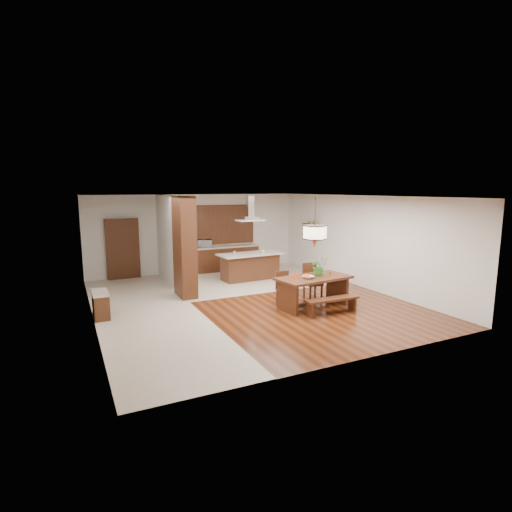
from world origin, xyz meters
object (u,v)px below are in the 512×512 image
dining_table (314,285)px  dining_chair_left (285,288)px  pendant_lantern (315,223)px  kitchen_island (250,266)px  dining_bench (332,306)px  island_cup (263,251)px  range_hood (250,208)px  microwave (205,243)px  dining_chair_right (313,281)px  fruit_bowl (308,277)px  foliage_plant (319,266)px  hallway_console (101,305)px

dining_table → dining_chair_left: bearing=136.0°
pendant_lantern → kitchen_island: pendant_lantern is taller
dining_bench → island_cup: size_ratio=11.07×
dining_bench → range_hood: (-0.21, 4.41, 2.26)m
microwave → pendant_lantern: bearing=-58.5°
dining_table → dining_chair_right: bearing=57.4°
fruit_bowl → range_hood: range_hood is taller
dining_bench → foliage_plant: size_ratio=2.95×
fruit_bowl → island_cup: 3.72m
kitchen_island → fruit_bowl: bearing=-94.8°
dining_bench → microwave: size_ratio=2.80×
fruit_bowl → hallway_console: bearing=161.6°
dining_table → dining_bench: dining_table is taller
dining_table → fruit_bowl: size_ratio=7.25×
dining_table → dining_chair_right: dining_chair_right is taller
dining_bench → fruit_bowl: fruit_bowl is taller
dining_chair_left → microwave: size_ratio=1.72×
island_cup → microwave: size_ratio=0.25×
dining_chair_right → fruit_bowl: dining_chair_right is taller
microwave → kitchen_island: bearing=-41.3°
pendant_lantern → island_cup: 3.81m
foliage_plant → dining_bench: bearing=-99.9°
kitchen_island → range_hood: range_hood is taller
dining_chair_right → fruit_bowl: (-0.66, -0.76, 0.34)m
kitchen_island → microwave: microwave is taller
fruit_bowl → kitchen_island: bearing=88.2°
dining_chair_right → island_cup: island_cup is taller
dining_table → range_hood: 4.15m
dining_chair_right → pendant_lantern: (-0.42, -0.65, 1.73)m
range_hood → microwave: bearing=118.9°
hallway_console → range_hood: 5.89m
pendant_lantern → fruit_bowl: pendant_lantern is taller
hallway_console → dining_table: bearing=-16.5°
hallway_console → foliage_plant: 5.62m
pendant_lantern → foliage_plant: pendant_lantern is taller
hallway_console → island_cup: island_cup is taller
dining_table → hallway_console: bearing=163.5°
dining_chair_left → foliage_plant: size_ratio=1.81×
foliage_plant → range_hood: bearing=95.6°
dining_table → dining_bench: bearing=-83.3°
dining_table → island_cup: 3.61m
island_cup → range_hood: bearing=163.7°
dining_chair_right → fruit_bowl: 1.07m
hallway_console → dining_table: size_ratio=0.43×
dining_table → fruit_bowl: 0.37m
dining_table → foliage_plant: 0.52m
dining_bench → pendant_lantern: size_ratio=1.11×
dining_chair_right → pendant_lantern: pendant_lantern is taller
dining_chair_left → dining_chair_right: bearing=9.7°
dining_chair_right → dining_chair_left: bearing=-169.7°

